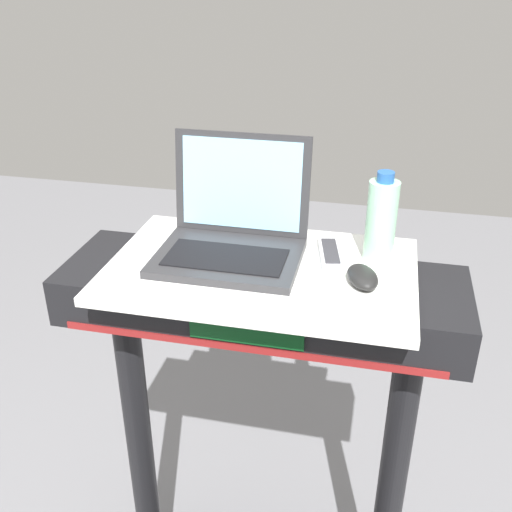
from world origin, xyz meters
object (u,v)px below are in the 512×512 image
Objects in this scene: water_bottle at (381,220)px; tv_remote at (330,255)px; computer_mouse at (363,277)px; laptop at (232,233)px.

water_bottle reaches higher than tv_remote.
computer_mouse is 0.12m from tv_remote.
laptop is at bearing -172.76° from water_bottle.
computer_mouse reaches higher than tv_remote.
water_bottle is 0.13m from tv_remote.
computer_mouse is at bearing -102.29° from water_bottle.
laptop is 0.31m from computer_mouse.
computer_mouse is 0.60× the size of tv_remote.
water_bottle reaches higher than computer_mouse.
laptop reaches higher than computer_mouse.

